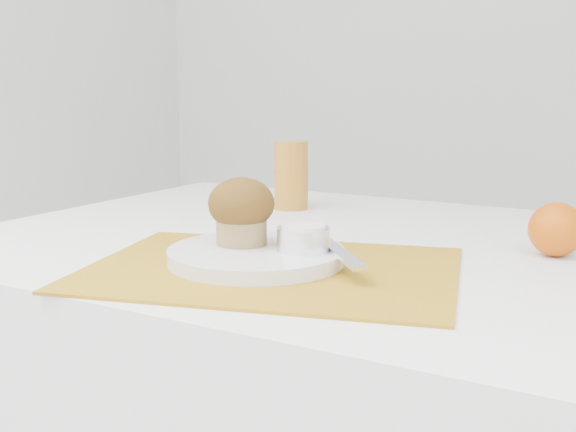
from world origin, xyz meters
The scene contains 10 objects.
placemat centered at (-0.05, -0.14, 0.75)m, with size 0.44×0.33×0.00m, color #A47516.
plate centered at (-0.08, -0.13, 0.76)m, with size 0.22×0.22×0.02m, color silver.
ramekin centered at (-0.03, -0.11, 0.79)m, with size 0.07×0.07×0.03m, color silver.
cream centered at (-0.03, -0.11, 0.80)m, with size 0.05×0.05×0.01m, color silver.
raspberry_near centered at (-0.06, -0.09, 0.78)m, with size 0.02×0.02×0.02m, color #530207.
raspberry_far centered at (-0.04, -0.08, 0.78)m, with size 0.02×0.02×0.02m, color #5F020F.
butter_knife centered at (0.00, -0.09, 0.77)m, with size 0.22×0.02×0.01m, color white.
orange centered at (0.23, 0.11, 0.79)m, with size 0.07×0.07×0.07m, color #CC5307.
juice_glass centered at (-0.25, 0.25, 0.81)m, with size 0.06×0.06×0.12m, color #B87622.
muffin centered at (-0.11, -0.12, 0.82)m, with size 0.09×0.09×0.09m.
Camera 1 is at (0.39, -0.87, 0.98)m, focal length 45.00 mm.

